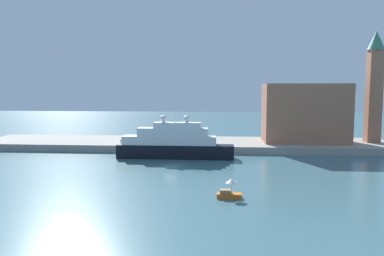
% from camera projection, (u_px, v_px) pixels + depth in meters
% --- Properties ---
extents(ground, '(400.00, 400.00, 0.00)m').
position_uv_depth(ground, '(170.00, 167.00, 74.71)').
color(ground, '#3D6670').
extents(quay_dock, '(110.00, 20.72, 1.80)m').
position_uv_depth(quay_dock, '(184.00, 144.00, 100.76)').
color(quay_dock, gray).
rests_on(quay_dock, ground).
extents(large_yacht, '(26.55, 3.81, 11.74)m').
position_uv_depth(large_yacht, '(174.00, 144.00, 84.16)').
color(large_yacht, black).
rests_on(large_yacht, ground).
extents(small_motorboat, '(3.52, 1.71, 2.80)m').
position_uv_depth(small_motorboat, '(229.00, 191.00, 52.99)').
color(small_motorboat, '#C66019').
rests_on(small_motorboat, ground).
extents(harbor_building, '(21.43, 12.54, 15.35)m').
position_uv_depth(harbor_building, '(305.00, 113.00, 98.07)').
color(harbor_building, '#9E664C').
rests_on(harbor_building, quay_dock).
extents(bell_tower, '(4.45, 4.45, 29.00)m').
position_uv_depth(bell_tower, '(374.00, 82.00, 96.51)').
color(bell_tower, '#9E664C').
rests_on(bell_tower, quay_dock).
extents(parked_car, '(4.45, 1.73, 1.24)m').
position_uv_depth(parked_car, '(129.00, 140.00, 98.66)').
color(parked_car, silver).
rests_on(parked_car, quay_dock).
extents(person_figure, '(0.36, 0.36, 1.73)m').
position_uv_depth(person_figure, '(143.00, 142.00, 92.63)').
color(person_figure, '#4C4C4C').
rests_on(person_figure, quay_dock).
extents(mooring_bollard, '(0.47, 0.47, 0.77)m').
position_uv_depth(mooring_bollard, '(167.00, 144.00, 91.81)').
color(mooring_bollard, black).
rests_on(mooring_bollard, quay_dock).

